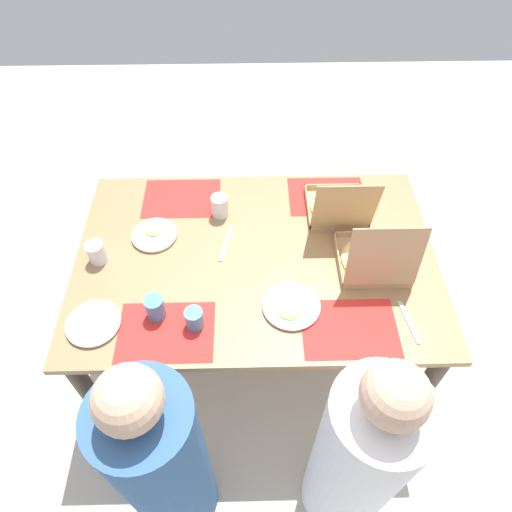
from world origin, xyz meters
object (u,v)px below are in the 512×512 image
(pizza_box_center, at_px, (338,207))
(diner_left_seat, at_px, (358,459))
(cup_dark, at_px, (155,308))
(cup_clear_left, at_px, (220,206))
(diner_right_seat, at_px, (163,463))
(plate_near_right, at_px, (291,306))
(cup_spare, at_px, (97,253))
(pizza_box_edge_far, at_px, (374,259))
(plate_far_right, at_px, (154,235))
(cup_clear_right, at_px, (194,319))
(plate_near_left, at_px, (94,324))

(pizza_box_center, distance_m, diner_left_seat, 1.04)
(cup_dark, xyz_separation_m, diner_left_seat, (-0.73, 0.49, -0.25))
(cup_clear_left, relative_size, diner_right_seat, 0.09)
(cup_dark, distance_m, cup_clear_left, 0.58)
(plate_near_right, distance_m, cup_spare, 0.83)
(pizza_box_edge_far, height_order, pizza_box_center, pizza_box_edge_far)
(pizza_box_edge_far, height_order, plate_far_right, pizza_box_edge_far)
(cup_clear_left, height_order, diner_left_seat, diner_left_seat)
(cup_dark, bearing_deg, cup_clear_right, 162.35)
(plate_far_right, bearing_deg, cup_clear_right, 114.54)
(diner_right_seat, bearing_deg, plate_near_left, -58.33)
(pizza_box_center, xyz_separation_m, diner_right_seat, (0.72, 1.01, -0.24))
(pizza_box_edge_far, relative_size, cup_spare, 3.30)
(diner_right_seat, bearing_deg, plate_far_right, -83.65)
(plate_near_right, height_order, cup_clear_left, cup_clear_left)
(cup_spare, bearing_deg, plate_near_left, 97.38)
(cup_clear_right, bearing_deg, cup_spare, -37.36)
(cup_spare, height_order, diner_right_seat, diner_right_seat)
(plate_near_right, relative_size, diner_left_seat, 0.19)
(cup_clear_left, distance_m, diner_left_seat, 1.17)
(plate_near_right, relative_size, cup_clear_right, 2.62)
(plate_near_right, distance_m, diner_right_seat, 0.73)
(plate_near_right, height_order, cup_dark, cup_dark)
(diner_right_seat, bearing_deg, cup_clear_left, -100.36)
(plate_near_left, xyz_separation_m, cup_spare, (0.04, -0.32, 0.04))
(cup_dark, bearing_deg, pizza_box_edge_far, -166.04)
(plate_near_left, bearing_deg, plate_near_right, -175.31)
(pizza_box_edge_far, relative_size, diner_left_seat, 0.27)
(pizza_box_center, relative_size, cup_dark, 3.15)
(pizza_box_center, bearing_deg, cup_dark, 34.55)
(cup_spare, xyz_separation_m, diner_right_seat, (-0.32, 0.76, -0.24))
(pizza_box_edge_far, bearing_deg, cup_clear_right, 20.15)
(plate_near_left, relative_size, plate_far_right, 1.04)
(plate_near_right, xyz_separation_m, diner_right_seat, (0.47, 0.51, -0.20))
(plate_near_right, bearing_deg, pizza_box_edge_far, -151.05)
(plate_far_right, xyz_separation_m, cup_clear_right, (-0.21, 0.45, 0.03))
(pizza_box_edge_far, relative_size, diner_right_seat, 0.26)
(cup_clear_left, bearing_deg, plate_near_left, 51.15)
(pizza_box_center, height_order, cup_clear_right, pizza_box_center)
(diner_left_seat, bearing_deg, cup_clear_right, -37.12)
(cup_clear_right, distance_m, cup_spare, 0.53)
(cup_clear_right, bearing_deg, pizza_box_edge_far, -159.85)
(pizza_box_edge_far, xyz_separation_m, cup_clear_left, (0.64, -0.32, 0.00))
(cup_clear_left, height_order, diner_right_seat, diner_right_seat)
(cup_clear_right, height_order, cup_spare, cup_spare)
(plate_far_right, bearing_deg, pizza_box_center, -171.88)
(pizza_box_center, distance_m, diner_right_seat, 1.26)
(plate_far_right, xyz_separation_m, diner_left_seat, (-0.79, 0.89, -0.21))
(plate_far_right, height_order, diner_left_seat, diner_left_seat)
(pizza_box_center, bearing_deg, plate_far_right, 8.12)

